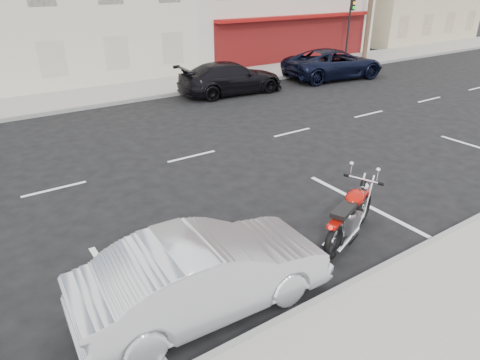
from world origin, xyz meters
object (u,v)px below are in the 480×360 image
(fire_hydrant, at_px, (327,57))
(sedan_silver, at_px, (205,273))
(motorcycle, at_px, (364,201))
(car_far, at_px, (231,78))
(traffic_light, at_px, (350,21))
(suv_far, at_px, (334,64))

(fire_hydrant, height_order, sedan_silver, sedan_silver)
(motorcycle, distance_m, car_far, 12.14)
(traffic_light, distance_m, fire_hydrant, 2.53)
(traffic_light, height_order, fire_hydrant, traffic_light)
(motorcycle, bearing_deg, car_far, 49.52)
(traffic_light, height_order, sedan_silver, traffic_light)
(fire_hydrant, distance_m, sedan_silver, 22.28)
(motorcycle, xyz_separation_m, car_far, (3.97, 11.47, 0.19))
(fire_hydrant, distance_m, motorcycle, 18.94)
(fire_hydrant, xyz_separation_m, motorcycle, (-12.70, -14.05, 0.01))
(sedan_silver, bearing_deg, car_far, -31.72)
(fire_hydrant, height_order, suv_far, suv_far)
(fire_hydrant, relative_size, motorcycle, 0.32)
(motorcycle, bearing_deg, fire_hydrant, 26.51)
(traffic_light, relative_size, motorcycle, 1.70)
(traffic_light, relative_size, fire_hydrant, 5.28)
(suv_far, bearing_deg, sedan_silver, 135.61)
(suv_far, bearing_deg, car_far, 94.76)
(sedan_silver, distance_m, suv_far, 18.67)
(traffic_light, xyz_separation_m, sedan_silver, (-18.43, -14.31, -1.87))
(traffic_light, relative_size, car_far, 0.76)
(car_far, bearing_deg, fire_hydrant, -69.20)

